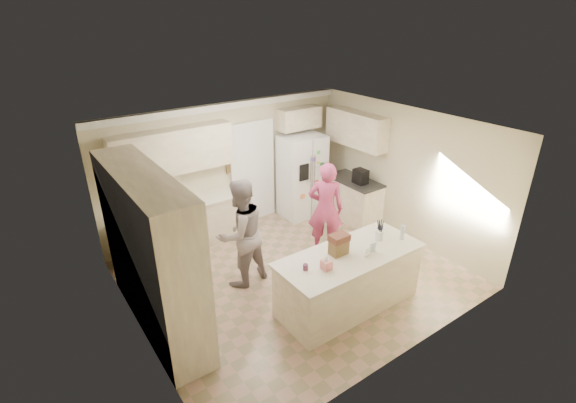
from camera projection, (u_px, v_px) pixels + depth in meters
floor at (295, 275)px, 7.24m from camera, size 5.20×4.60×0.02m
ceiling at (296, 128)px, 6.14m from camera, size 5.20×4.60×0.02m
wall_back at (228, 167)px, 8.40m from camera, size 5.20×0.02×2.60m
wall_front at (410, 276)px, 4.98m from camera, size 5.20×0.02×2.60m
wall_left at (131, 259)px, 5.32m from camera, size 0.02×4.60×2.60m
wall_right at (404, 174)px, 8.06m from camera, size 0.02×4.60×2.60m
crown_back at (225, 106)px, 7.84m from camera, size 5.20×0.08×0.12m
pantry_bank at (151, 253)px, 5.68m from camera, size 0.60×2.60×2.35m
back_base_cab at (184, 226)px, 7.93m from camera, size 2.20×0.60×0.88m
back_countertop at (182, 205)px, 7.73m from camera, size 2.24×0.63×0.04m
back_upper_cab at (173, 151)px, 7.40m from camera, size 2.20×0.35×0.80m
doorway_opening at (252, 173)px, 8.77m from camera, size 0.90×0.06×2.10m
doorway_casing at (253, 174)px, 8.74m from camera, size 1.02×0.03×2.22m
wall_frame_upper at (229, 156)px, 8.27m from camera, size 0.15×0.02×0.20m
wall_frame_lower at (230, 168)px, 8.39m from camera, size 0.15×0.02×0.20m
refrigerator at (302, 176)px, 9.04m from camera, size 0.93×0.74×1.80m
fridge_seam at (312, 181)px, 8.77m from camera, size 0.02×0.02×1.78m
fridge_dispenser at (304, 172)px, 8.55m from camera, size 0.22×0.03×0.35m
fridge_handle_l at (311, 175)px, 8.67m from camera, size 0.02×0.02×0.85m
fridge_handle_r at (315, 174)px, 8.73m from camera, size 0.02×0.02×0.85m
over_fridge_cab at (299, 118)px, 8.79m from camera, size 0.95×0.35×0.45m
right_base_cab at (353, 200)px, 9.00m from camera, size 0.60×1.20×0.88m
right_countertop at (355, 181)px, 8.80m from camera, size 0.63×1.24×0.04m
right_upper_cab at (356, 129)px, 8.58m from camera, size 0.35×1.50×0.70m
coffee_maker at (360, 176)px, 8.56m from camera, size 0.22×0.28×0.30m
island_base at (348, 281)px, 6.35m from camera, size 2.20×0.90×0.88m
island_top at (350, 255)px, 6.15m from camera, size 2.28×0.96×0.05m
utensil_crock at (379, 235)px, 6.49m from camera, size 0.13×0.13×0.15m
tissue_box at (326, 265)px, 5.75m from camera, size 0.13×0.13×0.14m
tissue_plume at (327, 258)px, 5.70m from camera, size 0.08×0.08×0.08m
dollhouse_body at (339, 247)px, 6.09m from camera, size 0.26×0.18×0.22m
dollhouse_roof at (339, 238)px, 6.02m from camera, size 0.28×0.20×0.10m
jam_jar at (305, 267)px, 5.74m from camera, size 0.07×0.07×0.09m
greeting_card_a at (368, 252)px, 6.04m from camera, size 0.12×0.06×0.16m
greeting_card_b at (373, 247)px, 6.15m from camera, size 0.12×0.05×0.16m
water_bottle at (402, 232)px, 6.48m from camera, size 0.07×0.07×0.24m
shaker_salt at (379, 229)px, 6.72m from camera, size 0.05×0.05×0.09m
shaker_pepper at (382, 228)px, 6.75m from camera, size 0.05×0.05×0.09m
teen_boy at (241, 233)px, 6.70m from camera, size 0.99×0.83×1.85m
teen_girl at (326, 209)px, 7.59m from camera, size 0.77×0.75×1.78m
fridge_magnets at (312, 181)px, 8.77m from camera, size 0.76×0.02×1.44m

